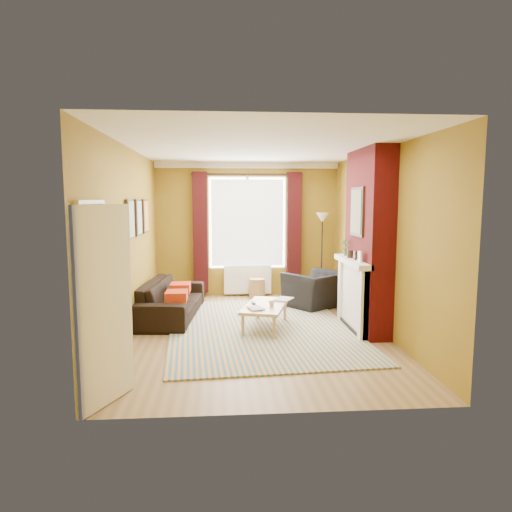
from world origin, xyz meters
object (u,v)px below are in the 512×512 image
at_px(sofa, 171,299).
at_px(armchair, 315,290).
at_px(coffee_table, 265,307).
at_px(wicker_stool, 257,288).
at_px(floor_lamp, 322,231).

relative_size(sofa, armchair, 2.13).
distance_m(coffee_table, wicker_stool, 2.27).
bearing_deg(coffee_table, wicker_stool, 105.36).
bearing_deg(floor_lamp, coffee_table, -122.17).
distance_m(sofa, coffee_table, 1.78).
distance_m(sofa, wicker_stool, 2.14).
relative_size(sofa, coffee_table, 1.68).
bearing_deg(wicker_stool, floor_lamp, -3.78).
distance_m(armchair, floor_lamp, 1.34).
xyz_separation_m(wicker_stool, floor_lamp, (1.33, -0.09, 1.19)).
relative_size(armchair, wicker_stool, 2.49).
bearing_deg(wicker_stool, coffee_table, -91.05).
xyz_separation_m(sofa, armchair, (2.65, 0.57, 0.01)).
bearing_deg(sofa, armchair, -72.38).
bearing_deg(armchair, wicker_stool, -76.29).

